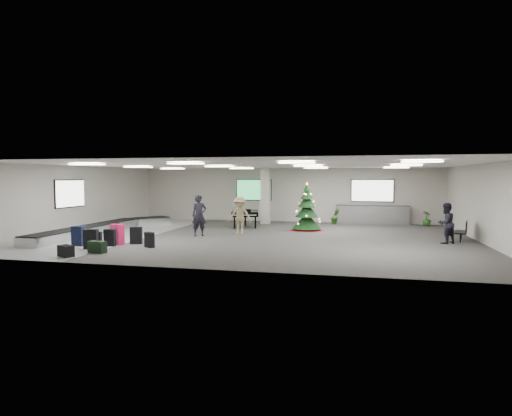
% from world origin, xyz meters
% --- Properties ---
extents(ground, '(18.00, 18.00, 0.00)m').
position_xyz_m(ground, '(0.00, 0.00, 0.00)').
color(ground, '#33312F').
rests_on(ground, ground).
extents(room_envelope, '(18.02, 14.02, 3.21)m').
position_xyz_m(room_envelope, '(-0.38, 0.67, 2.33)').
color(room_envelope, '#A9A39B').
rests_on(room_envelope, ground).
extents(baggage_carousel, '(2.28, 9.71, 0.43)m').
position_xyz_m(baggage_carousel, '(-7.84, -0.08, 0.21)').
color(baggage_carousel, silver).
rests_on(baggage_carousel, ground).
extents(service_counter, '(4.05, 0.65, 1.08)m').
position_xyz_m(service_counter, '(5.00, 6.65, 0.55)').
color(service_counter, silver).
rests_on(service_counter, ground).
extents(suitcase_0, '(0.42, 0.28, 0.63)m').
position_xyz_m(suitcase_0, '(-5.48, -4.32, 0.31)').
color(suitcase_0, black).
rests_on(suitcase_0, ground).
extents(suitcase_1, '(0.44, 0.26, 0.68)m').
position_xyz_m(suitcase_1, '(-5.22, -3.81, 0.33)').
color(suitcase_1, black).
rests_on(suitcase_1, ground).
extents(pink_suitcase, '(0.58, 0.46, 0.82)m').
position_xyz_m(pink_suitcase, '(-5.18, -3.34, 0.40)').
color(pink_suitcase, '#EB1E5F').
rests_on(pink_suitcase, ground).
extents(suitcase_3, '(0.50, 0.36, 0.70)m').
position_xyz_m(suitcase_3, '(-4.51, -3.07, 0.34)').
color(suitcase_3, black).
rests_on(suitcase_3, ground).
extents(navy_suitcase, '(0.53, 0.35, 0.78)m').
position_xyz_m(navy_suitcase, '(-6.43, -4.01, 0.38)').
color(navy_suitcase, black).
rests_on(navy_suitcase, ground).
extents(suitcase_5, '(0.53, 0.36, 0.76)m').
position_xyz_m(suitcase_5, '(-5.53, -4.57, 0.37)').
color(suitcase_5, black).
rests_on(suitcase_5, ground).
extents(green_duffel, '(0.65, 0.39, 0.43)m').
position_xyz_m(green_duffel, '(-4.85, -5.22, 0.20)').
color(green_duffel, black).
rests_on(green_duffel, ground).
extents(suitcase_7, '(0.45, 0.38, 0.60)m').
position_xyz_m(suitcase_7, '(-3.60, -3.75, 0.29)').
color(suitcase_7, black).
rests_on(suitcase_7, ground).
extents(black_duffel, '(0.67, 0.56, 0.40)m').
position_xyz_m(black_duffel, '(-5.43, -6.14, 0.19)').
color(black_duffel, black).
rests_on(black_duffel, ground).
extents(christmas_tree, '(1.71, 1.71, 2.44)m').
position_xyz_m(christmas_tree, '(1.66, 2.83, 0.84)').
color(christmas_tree, '#6E0909').
rests_on(christmas_tree, ground).
extents(grand_piano, '(1.72, 2.04, 1.02)m').
position_xyz_m(grand_piano, '(-1.68, 3.47, 0.73)').
color(grand_piano, black).
rests_on(grand_piano, ground).
extents(bench, '(0.77, 1.38, 0.83)m').
position_xyz_m(bench, '(8.41, 0.66, 0.47)').
color(bench, black).
rests_on(bench, ground).
extents(traveler_a, '(0.81, 0.76, 1.86)m').
position_xyz_m(traveler_a, '(-2.86, -0.34, 0.93)').
color(traveler_a, black).
rests_on(traveler_a, ground).
extents(traveler_b, '(1.14, 0.66, 1.75)m').
position_xyz_m(traveler_b, '(-1.25, 0.70, 0.88)').
color(traveler_b, '#877953').
rests_on(traveler_b, ground).
extents(traveler_bench, '(1.00, 0.97, 1.63)m').
position_xyz_m(traveler_bench, '(7.52, -0.31, 0.81)').
color(traveler_bench, black).
rests_on(traveler_bench, ground).
extents(potted_plant_left, '(0.58, 0.53, 0.86)m').
position_xyz_m(potted_plant_left, '(2.93, 6.04, 0.43)').
color(potted_plant_left, '#1B4215').
rests_on(potted_plant_left, ground).
extents(potted_plant_right, '(0.64, 0.64, 0.82)m').
position_xyz_m(potted_plant_right, '(7.88, 6.26, 0.41)').
color(potted_plant_right, '#1B4215').
rests_on(potted_plant_right, ground).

